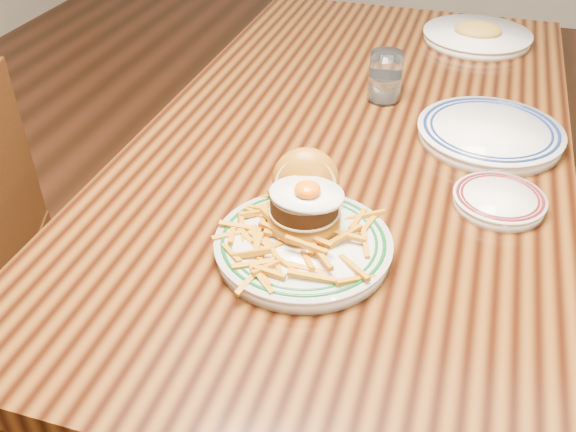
% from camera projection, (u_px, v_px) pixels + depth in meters
% --- Properties ---
extents(floor, '(6.00, 6.00, 0.00)m').
position_uv_depth(floor, '(339.00, 371.00, 1.77)').
color(floor, black).
rests_on(floor, ground).
extents(table, '(0.85, 1.60, 0.75)m').
position_uv_depth(table, '(353.00, 167.00, 1.38)').
color(table, black).
rests_on(table, floor).
extents(main_plate, '(0.28, 0.29, 0.13)m').
position_uv_depth(main_plate, '(304.00, 229.00, 1.00)').
color(main_plate, white).
rests_on(main_plate, table).
extents(side_plate, '(0.16, 0.16, 0.02)m').
position_uv_depth(side_plate, '(499.00, 200.00, 1.10)').
color(side_plate, white).
rests_on(side_plate, table).
extents(rear_plate, '(0.29, 0.29, 0.03)m').
position_uv_depth(rear_plate, '(490.00, 133.00, 1.28)').
color(rear_plate, white).
rests_on(rear_plate, table).
extents(water_glass, '(0.07, 0.07, 0.11)m').
position_uv_depth(water_glass, '(385.00, 80.00, 1.41)').
color(water_glass, white).
rests_on(water_glass, table).
extents(far_plate, '(0.28, 0.28, 0.05)m').
position_uv_depth(far_plate, '(477.00, 36.00, 1.71)').
color(far_plate, white).
rests_on(far_plate, table).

